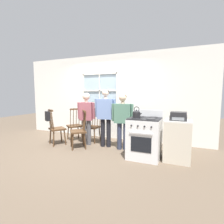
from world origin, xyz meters
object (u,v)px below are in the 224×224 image
stove (145,138)px  handbag (48,116)px  kettle (137,114)px  side_counter (178,141)px  potted_plant (93,106)px  person_teen_center (106,112)px  stereo (178,116)px  chair_by_window (56,129)px  person_adult_right (123,117)px  person_elderly_left (86,114)px  chair_center_cluster (75,126)px  chair_near_wall (79,131)px  chair_near_stove (93,127)px

stove → handbag: size_ratio=3.53×
kettle → handbag: size_ratio=0.80×
side_counter → potted_plant: bearing=157.3°
stove → potted_plant: potted_plant is taller
person_teen_center → stereo: (1.88, -0.32, 0.04)m
chair_by_window → person_adult_right: bearing=-137.8°
stove → side_counter: 0.71m
person_elderly_left → person_adult_right: person_elderly_left is taller
chair_center_cluster → person_adult_right: size_ratio=0.70×
side_counter → person_teen_center: bearing=170.8°
chair_center_cluster → kettle: 2.38m
chair_center_cluster → person_teen_center: 1.29m
potted_plant → handbag: (-0.61, -1.43, -0.21)m
chair_center_cluster → handbag: size_ratio=3.32×
chair_center_cluster → person_adult_right: (1.68, -0.25, 0.41)m
chair_near_wall → person_adult_right: size_ratio=0.70×
stove → person_adult_right: bearing=151.3°
chair_center_cluster → kettle: size_ratio=4.13×
kettle → chair_near_stove: bearing=152.1°
kettle → side_counter: kettle is taller
kettle → handbag: (-2.53, -0.04, -0.18)m
person_teen_center → stereo: person_teen_center is taller
person_teen_center → person_adult_right: size_ratio=1.08×
chair_by_window → side_counter: (3.26, 0.08, -0.01)m
chair_near_stove → person_adult_right: (1.10, -0.35, 0.41)m
chair_near_stove → side_counter: size_ratio=1.13×
chair_near_wall → person_adult_right: bearing=66.2°
stove → side_counter: size_ratio=1.20×
chair_by_window → potted_plant: potted_plant is taller
chair_center_cluster → potted_plant: bearing=-166.5°
chair_by_window → person_teen_center: 1.52m
person_adult_right → chair_center_cluster: bearing=160.3°
person_adult_right → stereo: bearing=-22.7°
chair_center_cluster → person_adult_right: bearing=117.4°
chair_by_window → handbag: bearing=90.0°
person_elderly_left → handbag: person_elderly_left is taller
chair_near_wall → person_elderly_left: (0.04, 0.34, 0.44)m
chair_near_stove → stereo: bearing=-12.9°
chair_near_stove → person_teen_center: 0.83m
chair_by_window → stove: (2.56, -0.03, 0.02)m
potted_plant → handbag: size_ratio=0.87×
handbag → person_elderly_left: bearing=29.3°
stereo → person_elderly_left: bearing=173.7°
chair_center_cluster → side_counter: chair_center_cluster is taller
person_teen_center → chair_near_stove: bearing=145.0°
person_teen_center → side_counter: person_teen_center is taller
person_adult_right → stereo: person_adult_right is taller
chair_near_stove → stove: (1.77, -0.72, 0.02)m
chair_center_cluster → handbag: bearing=12.5°
person_teen_center → stereo: size_ratio=4.64×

